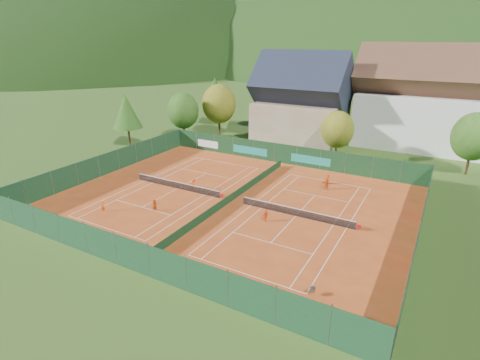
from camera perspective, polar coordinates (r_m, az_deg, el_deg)
name	(u,v)px	position (r m, az deg, el deg)	size (l,w,h in m)	color
ground	(232,201)	(43.99, -1.27, -3.27)	(600.00, 600.00, 0.00)	#2D4D18
clay_pad	(232,201)	(43.98, -1.27, -3.24)	(40.00, 32.00, 0.01)	#AB4219
court_markings_left	(177,188)	(48.21, -9.50, -1.28)	(11.03, 23.83, 0.00)	white
court_markings_right	(296,216)	(40.88, 8.49, -5.45)	(11.03, 23.83, 0.00)	white
tennis_net_left	(178,185)	(47.94, -9.39, -0.77)	(13.30, 0.10, 1.02)	#59595B
tennis_net_right	(297,212)	(40.62, 8.73, -4.87)	(13.30, 0.10, 1.02)	#59595B
court_divider	(232,197)	(43.78, -1.28, -2.65)	(0.03, 28.80, 1.00)	#12331A
fence_north	(282,154)	(57.11, 6.48, 3.98)	(40.00, 0.10, 3.00)	#133419
fence_south	(132,255)	(32.16, -16.15, -10.95)	(40.00, 0.04, 3.00)	#153B20
fence_west	(109,163)	(55.67, -19.36, 2.48)	(0.04, 32.00, 3.00)	#153C21
fence_east	(420,230)	(38.35, 25.69, -6.88)	(0.09, 32.00, 3.00)	#13341C
chalet	(301,104)	(69.57, 9.31, 11.29)	(16.20, 12.00, 16.00)	tan
hotel_block_a	(420,104)	(71.45, 25.77, 10.38)	(21.60, 11.00, 17.25)	silver
tree_west_front	(183,111)	(70.22, -8.68, 10.39)	(5.72, 5.72, 8.69)	#462E19
tree_west_mid	(219,104)	(72.67, -3.22, 11.49)	(6.44, 6.44, 9.78)	#4B2B1A
tree_west_back	(215,93)	(82.43, -3.81, 13.08)	(5.60, 5.60, 10.00)	#4E351B
tree_center	(338,130)	(59.83, 14.64, 7.45)	(5.01, 5.01, 7.60)	#412C17
tree_east_front	(474,137)	(59.98, 32.06, 5.60)	(5.72, 5.72, 8.69)	#412D17
tree_west_side	(126,111)	(68.20, -16.93, 9.99)	(5.04, 5.04, 9.00)	#4C341B
mountain_backdrop	(459,134)	(274.25, 30.36, 6.00)	(820.00, 530.00, 242.00)	black
ball_hopper	(313,289)	(29.42, 11.01, -16.00)	(0.34, 0.34, 0.80)	slate
loose_ball_0	(161,199)	(45.36, -11.94, -2.90)	(0.07, 0.07, 0.07)	#CCD833
loose_ball_1	(254,257)	(33.47, 2.21, -11.62)	(0.07, 0.07, 0.07)	#CCD833
loose_ball_2	(273,197)	(45.25, 5.04, -2.57)	(0.07, 0.07, 0.07)	#CCD833
loose_ball_3	(246,179)	(50.56, 0.89, 0.11)	(0.07, 0.07, 0.07)	#CCD833
player_left_near	(103,206)	(43.85, -20.15, -3.78)	(0.47, 0.31, 1.28)	#DC5E13
player_left_mid	(155,205)	(42.32, -12.89, -3.79)	(0.68, 0.53, 1.40)	#D75613
player_left_far	(194,184)	(47.14, -7.06, -0.67)	(1.01, 0.58, 1.56)	#E04D13
player_right_near	(266,216)	(39.15, 3.92, -5.44)	(0.78, 0.33, 1.33)	#FA5116
player_right_far_a	(328,179)	(50.22, 13.21, 0.16)	(0.65, 0.43, 1.34)	#F65A15
player_right_far_b	(327,184)	(48.31, 13.07, -0.58)	(1.37, 0.43, 1.47)	#E55514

